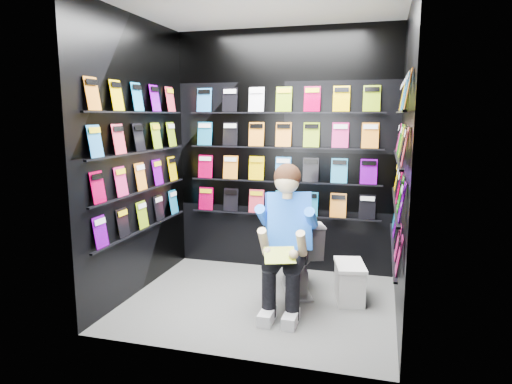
# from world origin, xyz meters

# --- Properties ---
(floor) EXTENTS (2.40, 2.40, 0.00)m
(floor) POSITION_xyz_m (0.00, 0.00, 0.00)
(floor) COLOR #5B5B59
(floor) RESTS_ON ground
(ceiling) EXTENTS (2.40, 2.40, 0.00)m
(ceiling) POSITION_xyz_m (0.00, 0.00, 2.60)
(ceiling) COLOR white
(ceiling) RESTS_ON floor
(wall_back) EXTENTS (2.40, 0.04, 2.60)m
(wall_back) POSITION_xyz_m (0.00, 1.00, 1.30)
(wall_back) COLOR black
(wall_back) RESTS_ON floor
(wall_front) EXTENTS (2.40, 0.04, 2.60)m
(wall_front) POSITION_xyz_m (0.00, -1.00, 1.30)
(wall_front) COLOR black
(wall_front) RESTS_ON floor
(wall_left) EXTENTS (0.04, 2.00, 2.60)m
(wall_left) POSITION_xyz_m (-1.20, 0.00, 1.30)
(wall_left) COLOR black
(wall_left) RESTS_ON floor
(wall_right) EXTENTS (0.04, 2.00, 2.60)m
(wall_right) POSITION_xyz_m (1.20, 0.00, 1.30)
(wall_right) COLOR black
(wall_right) RESTS_ON floor
(comics_back) EXTENTS (2.10, 0.06, 1.37)m
(comics_back) POSITION_xyz_m (0.00, 0.97, 1.31)
(comics_back) COLOR #CA1D6B
(comics_back) RESTS_ON wall_back
(comics_left) EXTENTS (0.06, 1.70, 1.37)m
(comics_left) POSITION_xyz_m (-1.17, 0.00, 1.31)
(comics_left) COLOR #CA1D6B
(comics_left) RESTS_ON wall_left
(comics_right) EXTENTS (0.06, 1.70, 1.37)m
(comics_right) POSITION_xyz_m (1.17, 0.00, 1.31)
(comics_right) COLOR #CA1D6B
(comics_right) RESTS_ON wall_right
(toilet) EXTENTS (0.65, 0.85, 0.73)m
(toilet) POSITION_xyz_m (0.27, 0.36, 0.37)
(toilet) COLOR white
(toilet) RESTS_ON floor
(longbox) EXTENTS (0.32, 0.46, 0.32)m
(longbox) POSITION_xyz_m (0.79, 0.27, 0.16)
(longbox) COLOR white
(longbox) RESTS_ON floor
(longbox_lid) EXTENTS (0.34, 0.49, 0.03)m
(longbox_lid) POSITION_xyz_m (0.79, 0.27, 0.34)
(longbox_lid) COLOR white
(longbox_lid) RESTS_ON longbox
(reader) EXTENTS (0.74, 0.89, 1.39)m
(reader) POSITION_xyz_m (0.27, -0.02, 0.77)
(reader) COLOR blue
(reader) RESTS_ON toilet
(held_comic) EXTENTS (0.28, 0.22, 0.11)m
(held_comic) POSITION_xyz_m (0.27, -0.37, 0.58)
(held_comic) COLOR green
(held_comic) RESTS_ON reader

